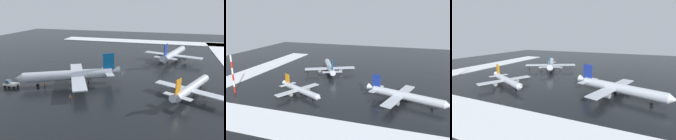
# 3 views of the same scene
# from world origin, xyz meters

# --- Properties ---
(ground_plane) EXTENTS (240.00, 240.00, 0.00)m
(ground_plane) POSITION_xyz_m (0.00, 0.00, 0.00)
(ground_plane) COLOR black
(snow_bank_far) EXTENTS (152.00, 16.00, 0.28)m
(snow_bank_far) POSITION_xyz_m (0.00, -50.00, 0.14)
(snow_bank_far) COLOR white
(snow_bank_far) RESTS_ON ground_plane
(snow_bank_left) EXTENTS (14.00, 116.00, 0.28)m
(snow_bank_left) POSITION_xyz_m (-67.00, 0.00, 0.14)
(snow_bank_left) COLOR white
(snow_bank_left) RESTS_ON ground_plane
(airplane_foreground_jet) EXTENTS (26.99, 31.70, 10.13)m
(airplane_foreground_jet) POSITION_xyz_m (-23.82, 11.54, 3.35)
(airplane_foreground_jet) COLOR silver
(airplane_foreground_jet) RESTS_ON ground_plane
(airplane_parked_portside) EXTENTS (31.48, 26.51, 9.57)m
(airplane_parked_portside) POSITION_xyz_m (18.66, -21.04, 3.16)
(airplane_parked_portside) COLOR silver
(airplane_parked_portside) RESTS_ON ground_plane
(airplane_parked_starboard) EXTENTS (23.67, 20.14, 7.53)m
(airplane_parked_starboard) POSITION_xyz_m (-22.86, -26.21, 2.49)
(airplane_parked_starboard) COLOR silver
(airplane_parked_starboard) RESTS_ON ground_plane
(pushback_tug) EXTENTS (2.58, 4.74, 2.50)m
(pushback_tug) POSITION_xyz_m (-31.42, 29.47, 1.28)
(pushback_tug) COLOR silver
(pushback_tug) RESTS_ON ground_plane
(ground_crew_by_nose_gear) EXTENTS (0.36, 0.36, 1.71)m
(ground_crew_by_nose_gear) POSITION_xyz_m (-20.99, 6.61, 0.97)
(ground_crew_by_nose_gear) COLOR black
(ground_crew_by_nose_gear) RESTS_ON ground_plane
(ground_crew_mid_apron) EXTENTS (0.36, 0.36, 1.71)m
(ground_crew_mid_apron) POSITION_xyz_m (-28.40, 18.90, 0.97)
(ground_crew_mid_apron) COLOR black
(ground_crew_mid_apron) RESTS_ON ground_plane
(ground_crew_beside_wing) EXTENTS (0.36, 0.36, 1.71)m
(ground_crew_beside_wing) POSITION_xyz_m (-35.52, 6.44, 0.97)
(ground_crew_beside_wing) COLOR black
(ground_crew_beside_wing) RESTS_ON ground_plane
(antenna_mast) EXTENTS (0.70, 0.70, 16.57)m
(antenna_mast) POSITION_xyz_m (-51.74, -31.87, 8.29)
(antenna_mast) COLOR red
(antenna_mast) RESTS_ON ground_plane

